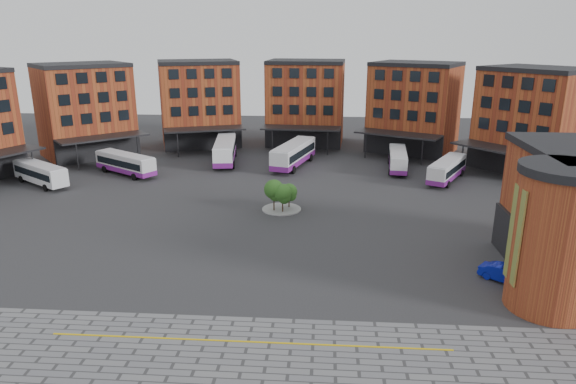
# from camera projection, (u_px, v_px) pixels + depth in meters

# --- Properties ---
(ground) EXTENTS (160.00, 160.00, 0.00)m
(ground) POSITION_uv_depth(u_px,v_px,m) (249.00, 252.00, 46.51)
(ground) COLOR #28282B
(ground) RESTS_ON ground
(yellow_line) EXTENTS (26.00, 0.15, 0.02)m
(yellow_line) POSITION_uv_depth(u_px,v_px,m) (248.00, 342.00, 33.03)
(yellow_line) COLOR gold
(yellow_line) RESTS_ON paving_zone
(main_building) EXTENTS (94.14, 42.48, 14.60)m
(main_building) POSITION_uv_depth(u_px,v_px,m) (253.00, 111.00, 81.12)
(main_building) COLOR #984521
(main_building) RESTS_ON ground
(tree_island) EXTENTS (4.40, 4.40, 3.65)m
(tree_island) POSITION_uv_depth(u_px,v_px,m) (281.00, 193.00, 56.78)
(tree_island) COLOR gray
(tree_island) RESTS_ON ground
(bus_a) EXTENTS (9.54, 7.53, 2.83)m
(bus_a) POSITION_uv_depth(u_px,v_px,m) (40.00, 172.00, 66.74)
(bus_a) COLOR silver
(bus_a) RESTS_ON ground
(bus_b) EXTENTS (10.18, 7.79, 2.97)m
(bus_b) POSITION_uv_depth(u_px,v_px,m) (125.00, 163.00, 71.67)
(bus_b) COLOR silver
(bus_b) RESTS_ON ground
(bus_c) EXTENTS (4.40, 12.59, 3.47)m
(bus_c) POSITION_uv_depth(u_px,v_px,m) (225.00, 150.00, 78.33)
(bus_c) COLOR white
(bus_c) RESTS_ON ground
(bus_d) EXTENTS (6.19, 12.68, 3.49)m
(bus_d) POSITION_uv_depth(u_px,v_px,m) (294.00, 154.00, 76.06)
(bus_d) COLOR white
(bus_d) RESTS_ON ground
(bus_e) EXTENTS (3.36, 10.40, 2.88)m
(bus_e) POSITION_uv_depth(u_px,v_px,m) (398.00, 159.00, 74.23)
(bus_e) COLOR silver
(bus_e) RESTS_ON ground
(bus_f) EXTENTS (7.02, 10.24, 2.92)m
(bus_f) POSITION_uv_depth(u_px,v_px,m) (447.00, 169.00, 68.67)
(bus_f) COLOR silver
(bus_f) RESTS_ON ground
(blue_car) EXTENTS (4.07, 3.62, 1.34)m
(blue_car) POSITION_uv_depth(u_px,v_px,m) (506.00, 274.00, 40.87)
(blue_car) COLOR #0B179B
(blue_car) RESTS_ON ground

